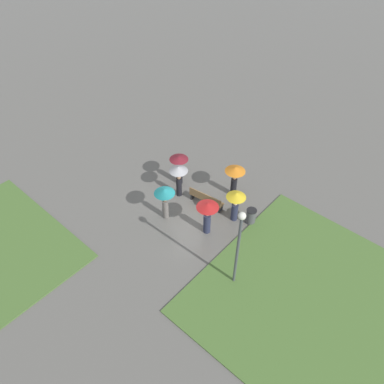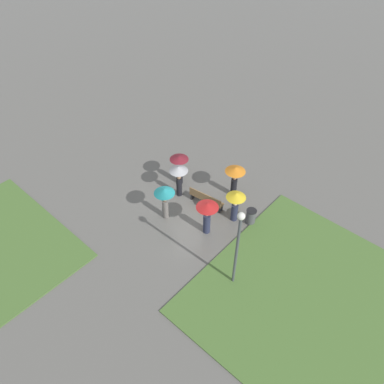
{
  "view_description": "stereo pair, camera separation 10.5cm",
  "coord_description": "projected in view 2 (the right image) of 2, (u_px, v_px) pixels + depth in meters",
  "views": [
    {
      "loc": [
        -9.75,
        10.39,
        14.48
      ],
      "look_at": [
        -0.16,
        -0.45,
        1.05
      ],
      "focal_mm": 35.0,
      "sensor_mm": 36.0,
      "label": 1
    },
    {
      "loc": [
        -9.83,
        10.32,
        14.48
      ],
      "look_at": [
        -0.16,
        -0.45,
        1.05
      ],
      "focal_mm": 35.0,
      "sensor_mm": 36.0,
      "label": 2
    }
  ],
  "objects": [
    {
      "name": "ground_plane",
      "position": [
        184.0,
        209.0,
        20.29
      ],
      "size": [
        90.0,
        90.0,
        0.0
      ],
      "primitive_type": "plane",
      "color": "#66635E"
    },
    {
      "name": "lawn_patch_near",
      "position": [
        303.0,
        294.0,
        16.43
      ],
      "size": [
        8.19,
        9.62,
        0.06
      ],
      "color": "#4C7033",
      "rests_on": "ground_plane"
    },
    {
      "name": "park_bench",
      "position": [
        206.0,
        199.0,
        20.19
      ],
      "size": [
        2.02,
        0.68,
        0.9
      ],
      "rotation": [
        0.0,
        0.0,
        0.13
      ],
      "color": "brown",
      "rests_on": "ground_plane"
    },
    {
      "name": "lamp_post",
      "position": [
        238.0,
        241.0,
        15.0
      ],
      "size": [
        0.32,
        0.32,
        4.43
      ],
      "color": "#474C51",
      "rests_on": "ground_plane"
    },
    {
      "name": "trash_bin",
      "position": [
        251.0,
        216.0,
        19.29
      ],
      "size": [
        0.54,
        0.54,
        0.87
      ],
      "color": "#4C4C51",
      "rests_on": "ground_plane"
    },
    {
      "name": "crowd_person_red",
      "position": [
        207.0,
        212.0,
        18.16
      ],
      "size": [
        1.11,
        1.11,
        1.99
      ],
      "rotation": [
        0.0,
        0.0,
        0.9
      ],
      "color": "#282D47",
      "rests_on": "ground_plane"
    },
    {
      "name": "crowd_person_teal",
      "position": [
        165.0,
        196.0,
        18.85
      ],
      "size": [
        1.07,
        1.07,
        1.98
      ],
      "rotation": [
        0.0,
        0.0,
        2.62
      ],
      "color": "slate",
      "rests_on": "ground_plane"
    },
    {
      "name": "crowd_person_maroon",
      "position": [
        179.0,
        165.0,
        21.01
      ],
      "size": [
        1.06,
        1.06,
        1.91
      ],
      "rotation": [
        0.0,
        0.0,
        5.11
      ],
      "color": "black",
      "rests_on": "ground_plane"
    },
    {
      "name": "crowd_person_orange",
      "position": [
        235.0,
        175.0,
        20.15
      ],
      "size": [
        1.12,
        1.12,
        1.96
      ],
      "rotation": [
        0.0,
        0.0,
        0.86
      ],
      "color": "black",
      "rests_on": "ground_plane"
    },
    {
      "name": "crowd_person_grey",
      "position": [
        179.0,
        174.0,
        20.11
      ],
      "size": [
        1.02,
        1.02,
        2.01
      ],
      "rotation": [
        0.0,
        0.0,
        5.77
      ],
      "color": "black",
      "rests_on": "ground_plane"
    },
    {
      "name": "crowd_person_yellow",
      "position": [
        236.0,
        201.0,
        18.85
      ],
      "size": [
        1.01,
        1.01,
        1.86
      ],
      "rotation": [
        0.0,
        0.0,
        2.73
      ],
      "color": "#282D47",
      "rests_on": "ground_plane"
    }
  ]
}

